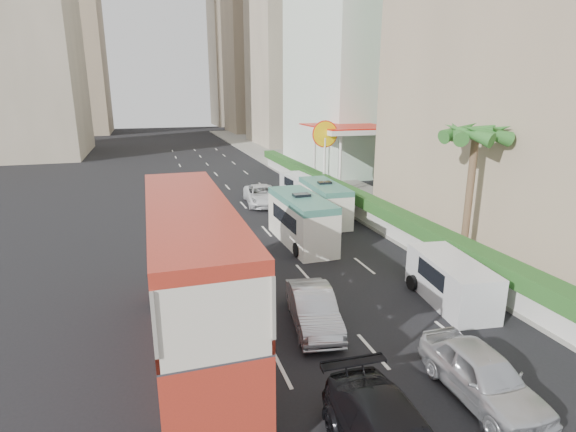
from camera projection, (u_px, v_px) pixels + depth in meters
name	position (u px, v px, depth m)	size (l,w,h in m)	color
ground_plane	(357.00, 321.00, 16.96)	(200.00, 200.00, 0.00)	black
double_decker_bus	(193.00, 278.00, 14.56)	(2.50, 11.00, 5.06)	#B43020
car_silver_lane_a	(313.00, 326.00, 16.64)	(1.48, 4.25, 1.40)	silver
car_silver_lane_b	(479.00, 397.00, 12.74)	(1.73, 4.31, 1.47)	silver
van_asset	(262.00, 204.00, 34.60)	(2.38, 5.15, 1.43)	silver
minibus_near	(301.00, 220.00, 25.37)	(2.06, 6.19, 2.74)	silver
minibus_far	(324.00, 202.00, 29.93)	(1.89, 5.68, 2.52)	silver
panel_van_near	(451.00, 281.00, 18.33)	(1.83, 4.56, 1.83)	silver
panel_van_far	(299.00, 186.00, 36.79)	(1.78, 4.46, 1.78)	silver
sidewalk	(328.00, 182.00, 42.51)	(6.00, 120.00, 0.18)	#99968C
kerb_wall	(350.00, 205.00, 31.43)	(0.30, 44.00, 1.00)	silver
hedge	(351.00, 194.00, 31.21)	(1.10, 44.00, 0.70)	#2D6626
palm_tree	(469.00, 197.00, 21.97)	(0.36, 0.36, 6.40)	brown
shell_station	(347.00, 157.00, 40.25)	(6.50, 8.00, 5.50)	silver
tower_far_a	(261.00, 22.00, 91.37)	(14.00, 14.00, 44.00)	tan
tower_far_b	(239.00, 43.00, 112.14)	(14.00, 14.00, 40.00)	#B4A58E
tower_left_b	(56.00, 14.00, 87.26)	(16.00, 16.00, 46.00)	tan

